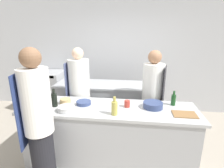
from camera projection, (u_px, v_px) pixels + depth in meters
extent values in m
plane|color=#A89E8E|center=(109.00, 160.00, 2.78)|extent=(16.00, 16.00, 0.00)
cube|color=silver|center=(121.00, 56.00, 4.41)|extent=(8.00, 0.06, 2.80)
cube|color=#A8AAAF|center=(109.00, 136.00, 2.65)|extent=(2.42, 0.69, 0.88)
cube|color=#B7BABC|center=(109.00, 109.00, 2.53)|extent=(2.52, 0.72, 0.04)
cube|color=#A8AAAF|center=(107.00, 105.00, 3.81)|extent=(2.07, 0.69, 0.88)
cube|color=#A8AAAF|center=(107.00, 85.00, 3.68)|extent=(2.16, 0.72, 0.04)
cube|color=#A8AAAF|center=(48.00, 91.00, 4.50)|extent=(0.85, 0.71, 1.02)
cube|color=black|center=(42.00, 104.00, 4.24)|extent=(0.68, 0.01, 0.36)
cube|color=black|center=(39.00, 77.00, 4.04)|extent=(0.72, 0.01, 0.06)
cylinder|color=black|center=(44.00, 161.00, 2.17)|extent=(0.28, 0.28, 0.83)
cylinder|color=white|center=(36.00, 102.00, 1.95)|extent=(0.33, 0.33, 0.75)
cube|color=navy|center=(22.00, 111.00, 1.97)|extent=(0.07, 0.31, 0.87)
sphere|color=brown|center=(30.00, 58.00, 1.81)|extent=(0.22, 0.22, 0.22)
cylinder|color=black|center=(150.00, 122.00, 3.20)|extent=(0.31, 0.31, 0.77)
cylinder|color=white|center=(153.00, 83.00, 2.99)|extent=(0.36, 0.36, 0.68)
cube|color=#2D2D33|center=(164.00, 90.00, 2.96)|extent=(0.09, 0.33, 0.80)
sphere|color=#9E7051|center=(155.00, 57.00, 2.87)|extent=(0.23, 0.23, 0.23)
cylinder|color=black|center=(81.00, 118.00, 3.30)|extent=(0.31, 0.31, 0.79)
cylinder|color=silver|center=(79.00, 80.00, 3.09)|extent=(0.37, 0.37, 0.73)
cube|color=#4C567F|center=(69.00, 85.00, 3.14)|extent=(0.02, 0.35, 0.83)
sphere|color=beige|center=(78.00, 53.00, 2.96)|extent=(0.20, 0.20, 0.20)
cylinder|color=#B2A84C|center=(114.00, 108.00, 2.27)|extent=(0.08, 0.08, 0.18)
cylinder|color=#B2A84C|center=(115.00, 99.00, 2.24)|extent=(0.04, 0.04, 0.07)
cylinder|color=black|center=(54.00, 100.00, 2.54)|extent=(0.08, 0.08, 0.19)
cylinder|color=black|center=(53.00, 91.00, 2.50)|extent=(0.04, 0.04, 0.07)
cylinder|color=#19471E|center=(173.00, 100.00, 2.58)|extent=(0.07, 0.07, 0.16)
cylinder|color=#19471E|center=(174.00, 93.00, 2.55)|extent=(0.03, 0.03, 0.06)
cylinder|color=navy|center=(153.00, 105.00, 2.49)|extent=(0.28, 0.28, 0.09)
cylinder|color=tan|center=(65.00, 101.00, 2.66)|extent=(0.16, 0.16, 0.07)
cylinder|color=navy|center=(84.00, 103.00, 2.62)|extent=(0.22, 0.22, 0.05)
cylinder|color=#B7BABC|center=(66.00, 109.00, 2.40)|extent=(0.23, 0.23, 0.07)
cylinder|color=#B2382D|center=(127.00, 104.00, 2.52)|extent=(0.08, 0.08, 0.10)
cube|color=olive|center=(185.00, 114.00, 2.29)|extent=(0.30, 0.21, 0.01)
cylinder|color=#A8AAAF|center=(77.00, 81.00, 3.58)|extent=(0.23, 0.23, 0.18)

